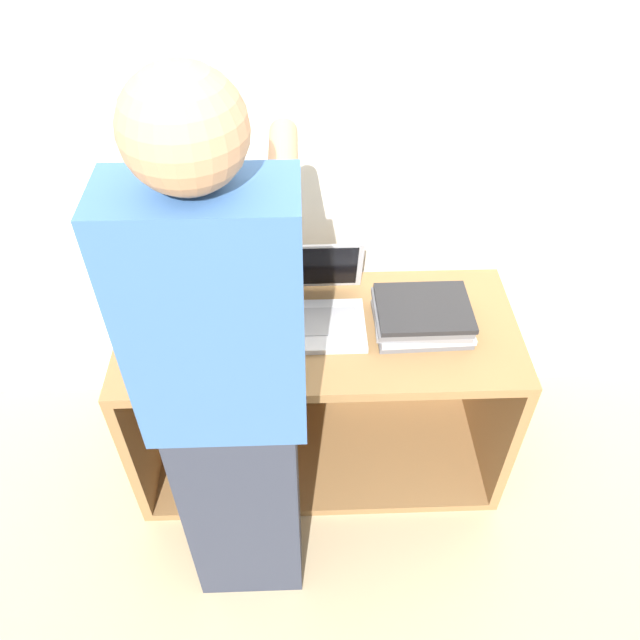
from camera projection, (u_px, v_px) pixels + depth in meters
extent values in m
plane|color=tan|center=(322.00, 516.00, 2.35)|extent=(12.00, 12.00, 0.00)
cube|color=silver|center=(315.00, 135.00, 2.01)|extent=(8.00, 0.05, 2.40)
cube|color=olive|center=(319.00, 332.00, 2.08)|extent=(1.33, 0.57, 0.04)
cube|color=olive|center=(319.00, 449.00, 2.54)|extent=(1.33, 0.57, 0.04)
cube|color=olive|center=(144.00, 401.00, 2.30)|extent=(0.04, 0.57, 0.64)
cube|color=olive|center=(492.00, 392.00, 2.33)|extent=(0.04, 0.57, 0.64)
cube|color=olive|center=(317.00, 344.00, 2.51)|extent=(1.26, 0.04, 0.64)
cube|color=#B7B7BC|center=(319.00, 326.00, 2.06)|extent=(0.30, 0.24, 0.02)
cube|color=gray|center=(319.00, 322.00, 2.06)|extent=(0.25, 0.13, 0.00)
cube|color=#B7B7BC|center=(317.00, 266.00, 2.09)|extent=(0.30, 0.08, 0.23)
cube|color=black|center=(317.00, 267.00, 2.09)|extent=(0.27, 0.07, 0.20)
cube|color=#B7B7BC|center=(218.00, 329.00, 2.05)|extent=(0.30, 0.24, 0.02)
cube|color=#232326|center=(216.00, 326.00, 2.04)|extent=(0.31, 0.24, 0.02)
cube|color=gray|center=(216.00, 321.00, 2.02)|extent=(0.31, 0.25, 0.02)
cube|color=#232326|center=(215.00, 316.00, 2.02)|extent=(0.31, 0.24, 0.02)
cube|color=slate|center=(213.00, 311.00, 2.01)|extent=(0.31, 0.25, 0.02)
cube|color=gray|center=(212.00, 309.00, 1.99)|extent=(0.31, 0.24, 0.02)
cube|color=#B7B7BC|center=(212.00, 305.00, 1.97)|extent=(0.31, 0.25, 0.02)
cube|color=slate|center=(421.00, 324.00, 2.07)|extent=(0.31, 0.25, 0.02)
cube|color=#B7B7BC|center=(423.00, 320.00, 2.06)|extent=(0.31, 0.25, 0.02)
cube|color=gray|center=(421.00, 315.00, 2.05)|extent=(0.31, 0.25, 0.02)
cube|color=slate|center=(421.00, 312.00, 2.03)|extent=(0.31, 0.24, 0.02)
cube|color=#232326|center=(424.00, 308.00, 2.02)|extent=(0.31, 0.24, 0.02)
cube|color=#2D3342|center=(244.00, 500.00, 1.92)|extent=(0.34, 0.20, 0.86)
cube|color=#38609E|center=(215.00, 321.00, 1.39)|extent=(0.40, 0.20, 0.68)
sphere|color=tan|center=(184.00, 130.00, 1.07)|extent=(0.23, 0.23, 0.23)
cylinder|color=tan|center=(141.00, 167.00, 1.41)|extent=(0.07, 0.32, 0.07)
cylinder|color=tan|center=(283.00, 164.00, 1.42)|extent=(0.07, 0.32, 0.07)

